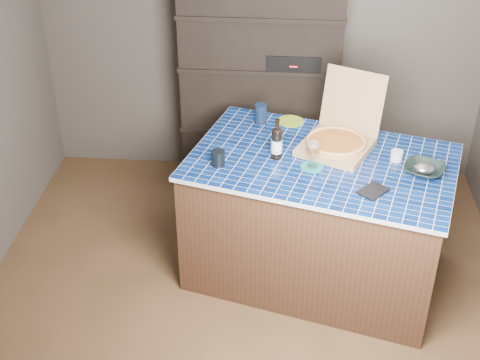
# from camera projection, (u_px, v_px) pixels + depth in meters

# --- Properties ---
(room) EXTENTS (3.50, 3.50, 3.50)m
(room) POSITION_uv_depth(u_px,v_px,m) (245.00, 134.00, 3.69)
(room) COLOR brown
(room) RESTS_ON ground
(shelving_unit) EXTENTS (1.20, 0.41, 1.80)m
(shelving_unit) POSITION_uv_depth(u_px,v_px,m) (261.00, 80.00, 5.16)
(shelving_unit) COLOR black
(shelving_unit) RESTS_ON floor
(kitchen_island) EXTENTS (1.83, 1.42, 0.89)m
(kitchen_island) POSITION_uv_depth(u_px,v_px,m) (318.00, 218.00, 4.40)
(kitchen_island) COLOR #402419
(kitchen_island) RESTS_ON floor
(pizza_box) EXTENTS (0.58, 0.62, 0.45)m
(pizza_box) POSITION_uv_depth(u_px,v_px,m) (338.00, 140.00, 4.25)
(pizza_box) COLOR #A47E54
(pizza_box) RESTS_ON kitchen_island
(mead_bottle) EXTENTS (0.07, 0.07, 0.27)m
(mead_bottle) POSITION_uv_depth(u_px,v_px,m) (277.00, 143.00, 4.13)
(mead_bottle) COLOR black
(mead_bottle) RESTS_ON kitchen_island
(teal_trivet) EXTENTS (0.14, 0.14, 0.01)m
(teal_trivet) POSITION_uv_depth(u_px,v_px,m) (312.00, 167.00, 4.09)
(teal_trivet) COLOR #16726C
(teal_trivet) RESTS_ON kitchen_island
(wine_glass) EXTENTS (0.08, 0.08, 0.18)m
(wine_glass) POSITION_uv_depth(u_px,v_px,m) (313.00, 149.00, 4.02)
(wine_glass) COLOR white
(wine_glass) RESTS_ON teal_trivet
(tumbler) EXTENTS (0.09, 0.09, 0.10)m
(tumbler) POSITION_uv_depth(u_px,v_px,m) (218.00, 158.00, 4.09)
(tumbler) COLOR black
(tumbler) RESTS_ON kitchen_island
(dvd_case) EXTENTS (0.20, 0.21, 0.01)m
(dvd_case) POSITION_uv_depth(u_px,v_px,m) (373.00, 191.00, 3.85)
(dvd_case) COLOR black
(dvd_case) RESTS_ON kitchen_island
(bowl) EXTENTS (0.32, 0.32, 0.06)m
(bowl) POSITION_uv_depth(u_px,v_px,m) (424.00, 170.00, 4.01)
(bowl) COLOR black
(bowl) RESTS_ON kitchen_island
(foil_contents) EXTENTS (0.13, 0.11, 0.06)m
(foil_contents) POSITION_uv_depth(u_px,v_px,m) (424.00, 168.00, 4.00)
(foil_contents) COLOR #A3A2AD
(foil_contents) RESTS_ON bowl
(white_jar) EXTENTS (0.08, 0.08, 0.06)m
(white_jar) POSITION_uv_depth(u_px,v_px,m) (397.00, 156.00, 4.14)
(white_jar) COLOR silver
(white_jar) RESTS_ON kitchen_island
(navy_cup) EXTENTS (0.09, 0.09, 0.13)m
(navy_cup) POSITION_uv_depth(u_px,v_px,m) (261.00, 114.00, 4.56)
(navy_cup) COLOR black
(navy_cup) RESTS_ON kitchen_island
(green_trivet) EXTENTS (0.18, 0.18, 0.01)m
(green_trivet) POSITION_uv_depth(u_px,v_px,m) (290.00, 121.00, 4.60)
(green_trivet) COLOR olive
(green_trivet) RESTS_ON kitchen_island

